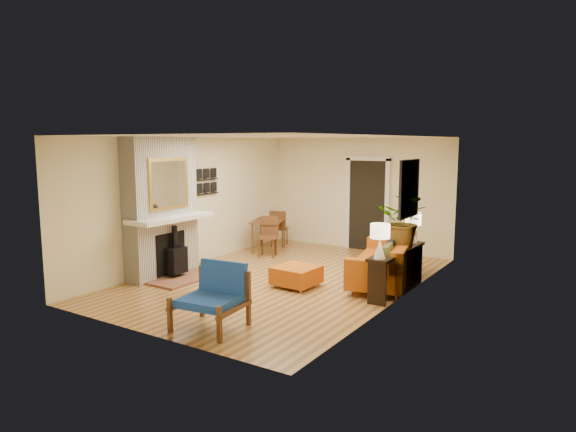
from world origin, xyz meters
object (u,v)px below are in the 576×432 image
object	(u,v)px
console_table	(397,258)
lamp_far	(412,224)
lamp_near	(380,237)
ottoman	(296,275)
dining_table	(271,226)
sofa	(388,262)
houseplant	(404,220)
blue_chair	(215,293)

from	to	relation	value
console_table	lamp_far	bearing A→B (deg)	90.00
lamp_far	lamp_near	bearing A→B (deg)	-90.00
ottoman	dining_table	xyz separation A→B (m)	(-2.06, 2.21, 0.37)
ottoman	lamp_far	bearing A→B (deg)	40.03
ottoman	sofa	bearing A→B (deg)	40.73
ottoman	lamp_far	xyz separation A→B (m)	(1.59, 1.34, 0.86)
lamp_near	houseplant	xyz separation A→B (m)	(-0.01, 1.08, 0.11)
ottoman	console_table	xyz separation A→B (m)	(1.59, 0.63, 0.37)
blue_chair	lamp_near	distance (m)	2.66
sofa	ottoman	size ratio (longest dim) A/B	3.21
sofa	lamp_near	size ratio (longest dim) A/B	4.36
ottoman	console_table	bearing A→B (deg)	21.64
console_table	lamp_far	distance (m)	0.86
sofa	lamp_near	bearing A→B (deg)	-74.68
sofa	houseplant	size ratio (longest dim) A/B	2.60
lamp_far	houseplant	distance (m)	0.42
blue_chair	lamp_far	size ratio (longest dim) A/B	1.70
console_table	houseplant	world-z (taller)	houseplant
console_table	houseplant	size ratio (longest dim) A/B	2.05
houseplant	lamp_far	bearing A→B (deg)	88.57
console_table	houseplant	distance (m)	0.67
dining_table	ottoman	bearing A→B (deg)	-47.02
ottoman	console_table	world-z (taller)	console_table
blue_chair	sofa	bearing A→B (deg)	70.68
sofa	ottoman	world-z (taller)	sofa
blue_chair	lamp_far	world-z (taller)	lamp_far
sofa	lamp_near	distance (m)	1.44
ottoman	blue_chair	bearing A→B (deg)	-87.80
sofa	blue_chair	xyz separation A→B (m)	(-1.17, -3.34, 0.09)
dining_table	lamp_near	distance (m)	4.37
lamp_near	lamp_far	size ratio (longest dim) A/B	1.00
dining_table	lamp_far	world-z (taller)	lamp_far
dining_table	lamp_near	world-z (taller)	lamp_near
blue_chair	lamp_near	xyz separation A→B (m)	(1.51, 2.12, 0.59)
ottoman	houseplant	bearing A→B (deg)	30.66
dining_table	console_table	world-z (taller)	dining_table
sofa	dining_table	size ratio (longest dim) A/B	1.43
blue_chair	lamp_far	distance (m)	3.95
console_table	lamp_far	xyz separation A→B (m)	(0.00, 0.71, 0.49)
blue_chair	console_table	bearing A→B (deg)	62.46
lamp_near	ottoman	bearing A→B (deg)	174.86
console_table	sofa	bearing A→B (deg)	126.69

